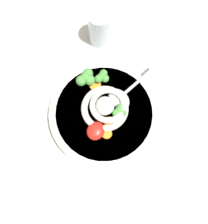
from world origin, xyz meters
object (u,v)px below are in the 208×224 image
at_px(drinking_glass, 100,28).
at_px(folded_napkin, 31,60).
at_px(soup_bowl, 104,115).
at_px(soup_spoon, 123,95).
at_px(noodle_pile, 106,107).

distance_m(drinking_glass, folded_napkin, 0.22).
bearing_deg(folded_napkin, drinking_glass, -41.15).
bearing_deg(drinking_glass, soup_bowl, -148.54).
relative_size(soup_bowl, soup_spoon, 1.57).
bearing_deg(soup_spoon, folded_napkin, 111.83).
relative_size(soup_bowl, folded_napkin, 1.61).
xyz_separation_m(soup_bowl, folded_napkin, (0.05, 0.26, -0.03)).
distance_m(soup_bowl, soup_spoon, 0.07).
xyz_separation_m(soup_spoon, drinking_glass, (0.15, 0.14, -0.01)).
bearing_deg(soup_spoon, soup_bowl, -180.00).
bearing_deg(folded_napkin, soup_bowl, -99.85).
relative_size(soup_spoon, drinking_glass, 1.57).
bearing_deg(noodle_pile, soup_bowl, -177.77).
distance_m(noodle_pile, drinking_glass, 0.23).
relative_size(soup_bowl, noodle_pile, 2.14).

